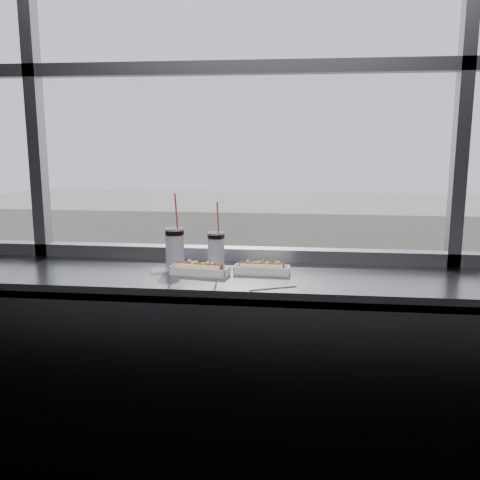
# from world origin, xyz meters

# --- Properties ---
(wall_back_lower) EXTENTS (6.00, 0.00, 6.00)m
(wall_back_lower) POSITION_xyz_m (0.00, 1.50, 0.55)
(wall_back_lower) COLOR black
(wall_back_lower) RESTS_ON ground
(counter) EXTENTS (6.00, 0.55, 0.06)m
(counter) POSITION_xyz_m (0.00, 1.23, 1.07)
(counter) COLOR slate
(counter) RESTS_ON ground
(counter_fascia) EXTENTS (6.00, 0.04, 1.04)m
(counter_fascia) POSITION_xyz_m (0.00, 0.97, 0.55)
(counter_fascia) COLOR slate
(counter_fascia) RESTS_ON ground
(hotdog_tray_left) EXTENTS (0.26, 0.12, 0.06)m
(hotdog_tray_left) POSITION_xyz_m (-0.13, 1.18, 1.13)
(hotdog_tray_left) COLOR white
(hotdog_tray_left) RESTS_ON counter
(hotdog_tray_right) EXTENTS (0.24, 0.09, 0.06)m
(hotdog_tray_right) POSITION_xyz_m (0.13, 1.24, 1.12)
(hotdog_tray_right) COLOR white
(hotdog_tray_right) RESTS_ON counter
(soda_cup_left) EXTENTS (0.09, 0.09, 0.34)m
(soda_cup_left) POSITION_xyz_m (-0.27, 1.31, 1.20)
(soda_cup_left) COLOR white
(soda_cup_left) RESTS_ON counter
(soda_cup_right) EXTENTS (0.08, 0.08, 0.30)m
(soda_cup_right) POSITION_xyz_m (-0.09, 1.34, 1.19)
(soda_cup_right) COLOR white
(soda_cup_right) RESTS_ON counter
(loose_straw) EXTENTS (0.18, 0.09, 0.01)m
(loose_straw) POSITION_xyz_m (0.20, 1.01, 1.10)
(loose_straw) COLOR white
(loose_straw) RESTS_ON counter
(wrapper) EXTENTS (0.10, 0.07, 0.02)m
(wrapper) POSITION_xyz_m (-0.32, 1.20, 1.11)
(wrapper) COLOR silver
(wrapper) RESTS_ON counter
(plaza_ground) EXTENTS (120.00, 120.00, 0.00)m
(plaza_ground) POSITION_xyz_m (0.00, 45.00, -11.00)
(plaza_ground) COLOR #C3B49B
(plaza_ground) RESTS_ON ground
(street_asphalt) EXTENTS (80.00, 10.00, 0.06)m
(street_asphalt) POSITION_xyz_m (0.00, 21.50, -10.97)
(street_asphalt) COLOR black
(street_asphalt) RESTS_ON plaza_ground
(far_sidewalk) EXTENTS (80.00, 6.00, 0.04)m
(far_sidewalk) POSITION_xyz_m (0.00, 29.50, -10.98)
(far_sidewalk) COLOR #C3B49B
(far_sidewalk) RESTS_ON plaza_ground
(far_building) EXTENTS (50.00, 14.00, 8.00)m
(far_building) POSITION_xyz_m (0.00, 39.50, -7.00)
(far_building) COLOR #AAA090
(far_building) RESTS_ON plaza_ground
(car_near_c) EXTENTS (2.78, 5.73, 1.85)m
(car_near_c) POSITION_xyz_m (-1.61, 17.50, -10.02)
(car_near_c) COLOR #592911
(car_near_c) RESTS_ON street_asphalt
(car_near_b) EXTENTS (3.06, 6.90, 2.27)m
(car_near_b) POSITION_xyz_m (-5.23, 17.50, -9.80)
(car_near_b) COLOR black
(car_near_b) RESTS_ON street_asphalt
(car_near_d) EXTENTS (2.90, 5.77, 1.85)m
(car_near_d) POSITION_xyz_m (6.26, 17.50, -10.02)
(car_near_d) COLOR beige
(car_near_d) RESTS_ON street_asphalt
(car_far_a) EXTENTS (3.13, 6.66, 2.16)m
(car_far_a) POSITION_xyz_m (-9.03, 25.50, -9.86)
(car_far_a) COLOR black
(car_far_a) RESTS_ON street_asphalt
(car_far_b) EXTENTS (3.54, 6.96, 2.23)m
(car_far_b) POSITION_xyz_m (2.02, 25.50, -9.83)
(car_far_b) COLOR maroon
(car_far_b) RESTS_ON street_asphalt
(pedestrian_d) EXTENTS (0.65, 0.86, 1.94)m
(pedestrian_d) POSITION_xyz_m (9.14, 30.38, -9.99)
(pedestrian_d) COLOR #66605B
(pedestrian_d) RESTS_ON far_sidewalk
(pedestrian_a) EXTENTS (0.89, 0.67, 2.00)m
(pedestrian_a) POSITION_xyz_m (-6.04, 29.59, -9.96)
(pedestrian_a) COLOR #66605B
(pedestrian_a) RESTS_ON far_sidewalk
(tree_left) EXTENTS (3.23, 3.23, 5.05)m
(tree_left) POSITION_xyz_m (-8.35, 29.50, -7.58)
(tree_left) COLOR #47382B
(tree_left) RESTS_ON far_sidewalk
(tree_center) EXTENTS (3.06, 3.06, 4.78)m
(tree_center) POSITION_xyz_m (0.38, 29.50, -7.76)
(tree_center) COLOR #47382B
(tree_center) RESTS_ON far_sidewalk
(tree_right) EXTENTS (3.06, 3.06, 4.77)m
(tree_right) POSITION_xyz_m (9.62, 29.50, -7.76)
(tree_right) COLOR #47382B
(tree_right) RESTS_ON far_sidewalk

